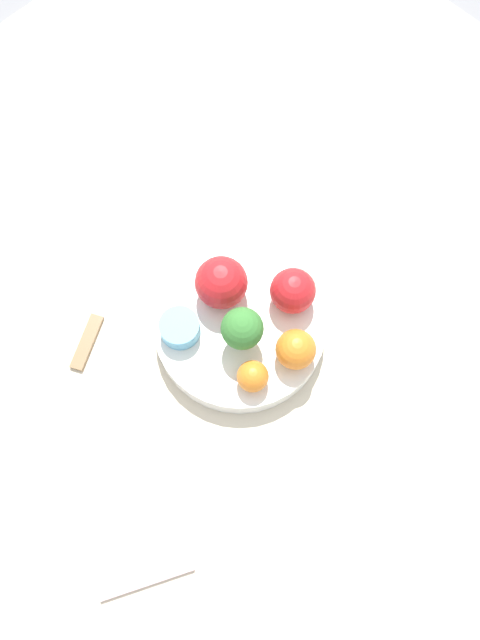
% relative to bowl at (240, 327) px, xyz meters
% --- Properties ---
extents(ground_plane, '(6.00, 6.00, 0.00)m').
position_rel_bowl_xyz_m(ground_plane, '(0.00, 0.00, -0.04)').
color(ground_plane, gray).
extents(table_surface, '(1.20, 1.20, 0.02)m').
position_rel_bowl_xyz_m(table_surface, '(0.00, 0.00, -0.03)').
color(table_surface, beige).
rests_on(table_surface, ground_plane).
extents(bowl, '(0.21, 0.21, 0.03)m').
position_rel_bowl_xyz_m(bowl, '(0.00, 0.00, 0.00)').
color(bowl, white).
rests_on(bowl, table_surface).
extents(broccoli, '(0.05, 0.05, 0.07)m').
position_rel_bowl_xyz_m(broccoli, '(-0.02, 0.01, 0.06)').
color(broccoli, '#99C17A').
rests_on(broccoli, bowl).
extents(apple_red, '(0.06, 0.06, 0.06)m').
position_rel_bowl_xyz_m(apple_red, '(0.04, -0.01, 0.05)').
color(apple_red, red).
rests_on(apple_red, bowl).
extents(apple_green, '(0.05, 0.05, 0.05)m').
position_rel_bowl_xyz_m(apple_green, '(-0.02, -0.06, 0.04)').
color(apple_green, red).
rests_on(apple_green, bowl).
extents(orange_front, '(0.05, 0.05, 0.05)m').
position_rel_bowl_xyz_m(orange_front, '(-0.07, -0.02, 0.04)').
color(orange_front, orange).
rests_on(orange_front, bowl).
extents(orange_back, '(0.04, 0.04, 0.04)m').
position_rel_bowl_xyz_m(orange_back, '(-0.06, 0.04, 0.03)').
color(orange_back, orange).
rests_on(orange_back, bowl).
extents(small_cup, '(0.05, 0.05, 0.02)m').
position_rel_bowl_xyz_m(small_cup, '(0.04, 0.06, 0.03)').
color(small_cup, '#66B2DB').
rests_on(small_cup, bowl).
extents(napkin, '(0.18, 0.16, 0.01)m').
position_rel_bowl_xyz_m(napkin, '(-0.07, 0.24, -0.01)').
color(napkin, beige).
rests_on(napkin, table_surface).
extents(spoon, '(0.05, 0.07, 0.01)m').
position_rel_bowl_xyz_m(spoon, '(0.12, 0.14, -0.01)').
color(spoon, olive).
rests_on(spoon, table_surface).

